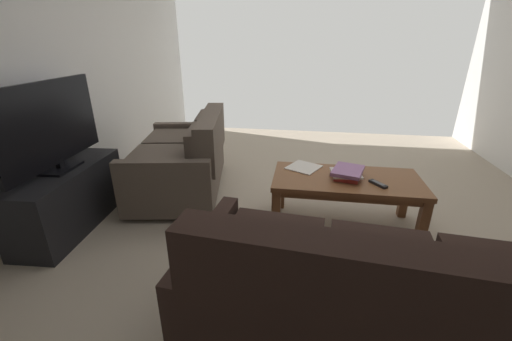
# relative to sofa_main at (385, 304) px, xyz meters

# --- Properties ---
(ground_plane) EXTENTS (4.85, 5.89, 0.01)m
(ground_plane) POSITION_rel_sofa_main_xyz_m (0.30, -1.46, -0.36)
(ground_plane) COLOR tan
(wall_right) EXTENTS (0.12, 5.89, 2.62)m
(wall_right) POSITION_rel_sofa_main_xyz_m (2.72, -1.46, 0.95)
(wall_right) COLOR white
(wall_right) RESTS_ON ground
(sofa_main) EXTENTS (2.05, 1.07, 0.87)m
(sofa_main) POSITION_rel_sofa_main_xyz_m (0.00, 0.00, 0.00)
(sofa_main) COLOR black
(sofa_main) RESTS_ON ground
(loveseat_near) EXTENTS (1.08, 1.54, 0.84)m
(loveseat_near) POSITION_rel_sofa_main_xyz_m (1.66, -1.76, -0.00)
(loveseat_near) COLOR black
(loveseat_near) RESTS_ON ground
(coffee_table) EXTENTS (1.22, 0.59, 0.46)m
(coffee_table) POSITION_rel_sofa_main_xyz_m (0.05, -1.27, 0.03)
(coffee_table) COLOR brown
(coffee_table) RESTS_ON ground
(tv_stand) EXTENTS (0.47, 1.13, 0.54)m
(tv_stand) POSITION_rel_sofa_main_xyz_m (2.39, -0.91, -0.09)
(tv_stand) COLOR black
(tv_stand) RESTS_ON ground
(flat_tv) EXTENTS (0.22, 1.12, 0.71)m
(flat_tv) POSITION_rel_sofa_main_xyz_m (2.39, -0.91, 0.55)
(flat_tv) COLOR black
(flat_tv) RESTS_ON tv_stand
(book_stack) EXTENTS (0.31, 0.35, 0.08)m
(book_stack) POSITION_rel_sofa_main_xyz_m (0.05, -1.28, 0.15)
(book_stack) COLOR #C63833
(book_stack) RESTS_ON coffee_table
(tv_remote) EXTENTS (0.13, 0.15, 0.02)m
(tv_remote) POSITION_rel_sofa_main_xyz_m (-0.17, -1.16, 0.11)
(tv_remote) COLOR black
(tv_remote) RESTS_ON coffee_table
(loose_magazine) EXTENTS (0.35, 0.35, 0.01)m
(loose_magazine) POSITION_rel_sofa_main_xyz_m (0.41, -1.45, 0.11)
(loose_magazine) COLOR silver
(loose_magazine) RESTS_ON coffee_table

